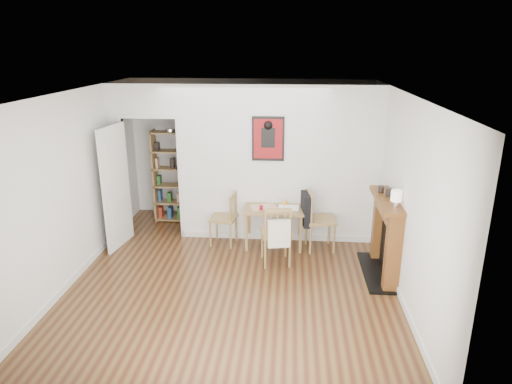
# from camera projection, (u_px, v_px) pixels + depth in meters

# --- Properties ---
(ground) EXTENTS (5.20, 5.20, 0.00)m
(ground) POSITION_uv_depth(u_px,v_px,m) (235.00, 276.00, 6.60)
(ground) COLOR brown
(ground) RESTS_ON ground
(room_shell) EXTENTS (5.20, 5.20, 5.20)m
(room_shell) POSITION_uv_depth(u_px,v_px,m) (250.00, 166.00, 7.46)
(room_shell) COLOR silver
(room_shell) RESTS_ON ground
(dining_table) EXTENTS (0.97, 0.62, 0.66)m
(dining_table) POSITION_uv_depth(u_px,v_px,m) (274.00, 213.00, 7.42)
(dining_table) COLOR olive
(dining_table) RESTS_ON ground
(chair_left) EXTENTS (0.51, 0.51, 0.89)m
(chair_left) POSITION_uv_depth(u_px,v_px,m) (223.00, 219.00, 7.53)
(chair_left) COLOR olive
(chair_left) RESTS_ON ground
(chair_right) EXTENTS (0.62, 0.56, 0.99)m
(chair_right) POSITION_uv_depth(u_px,v_px,m) (319.00, 220.00, 7.32)
(chair_right) COLOR olive
(chair_right) RESTS_ON ground
(chair_front) EXTENTS (0.55, 0.60, 0.95)m
(chair_front) POSITION_uv_depth(u_px,v_px,m) (276.00, 234.00, 6.85)
(chair_front) COLOR olive
(chair_front) RESTS_ON ground
(bookshelf) EXTENTS (0.73, 0.29, 1.72)m
(bookshelf) POSITION_uv_depth(u_px,v_px,m) (173.00, 177.00, 8.44)
(bookshelf) COLOR olive
(bookshelf) RESTS_ON ground
(fireplace) EXTENTS (0.45, 1.25, 1.16)m
(fireplace) POSITION_uv_depth(u_px,v_px,m) (387.00, 234.00, 6.49)
(fireplace) COLOR brown
(fireplace) RESTS_ON ground
(red_glass) EXTENTS (0.06, 0.06, 0.08)m
(red_glass) POSITION_uv_depth(u_px,v_px,m) (261.00, 208.00, 7.29)
(red_glass) COLOR maroon
(red_glass) RESTS_ON dining_table
(orange_fruit) EXTENTS (0.07, 0.07, 0.07)m
(orange_fruit) POSITION_uv_depth(u_px,v_px,m) (285.00, 203.00, 7.51)
(orange_fruit) COLOR orange
(orange_fruit) RESTS_ON dining_table
(placemat) EXTENTS (0.48, 0.42, 0.00)m
(placemat) POSITION_uv_depth(u_px,v_px,m) (264.00, 207.00, 7.43)
(placemat) COLOR beige
(placemat) RESTS_ON dining_table
(notebook) EXTENTS (0.34, 0.25, 0.02)m
(notebook) POSITION_uv_depth(u_px,v_px,m) (289.00, 208.00, 7.39)
(notebook) COLOR white
(notebook) RESTS_ON dining_table
(mantel_lamp) EXTENTS (0.15, 0.15, 0.23)m
(mantel_lamp) POSITION_uv_depth(u_px,v_px,m) (396.00, 197.00, 5.93)
(mantel_lamp) COLOR silver
(mantel_lamp) RESTS_ON fireplace
(ceramic_jar_a) EXTENTS (0.10, 0.10, 0.11)m
(ceramic_jar_a) POSITION_uv_depth(u_px,v_px,m) (389.00, 192.00, 6.39)
(ceramic_jar_a) COLOR black
(ceramic_jar_a) RESTS_ON fireplace
(ceramic_jar_b) EXTENTS (0.08, 0.08, 0.10)m
(ceramic_jar_b) POSITION_uv_depth(u_px,v_px,m) (381.00, 189.00, 6.54)
(ceramic_jar_b) COLOR black
(ceramic_jar_b) RESTS_ON fireplace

